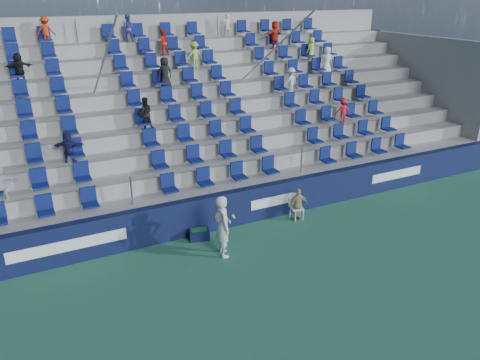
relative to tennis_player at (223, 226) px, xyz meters
name	(u,v)px	position (x,y,z in m)	size (l,w,h in m)	color
ground	(279,274)	(0.94, -1.59, -0.93)	(70.00, 70.00, 0.00)	#2F6E50
sponsor_wall	(230,209)	(0.94, 1.56, -0.33)	(24.00, 0.32, 1.20)	#10163B
grandstand	(175,125)	(0.94, 6.65, 1.20)	(24.00, 8.17, 6.63)	#969692
tennis_player	(223,226)	(0.00, 0.00, 0.00)	(0.69, 0.75, 1.86)	silver
line_judge_chair	(296,204)	(3.14, 1.05, -0.43)	(0.48, 0.49, 0.89)	white
line_judge	(298,204)	(3.14, 0.91, -0.37)	(0.66, 0.28, 1.13)	tan
ball_bin	(199,234)	(-0.30, 1.16, -0.75)	(0.68, 0.53, 0.34)	black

